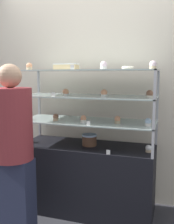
# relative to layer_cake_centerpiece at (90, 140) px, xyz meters

# --- Properties ---
(ground_plane) EXTENTS (20.00, 20.00, 0.00)m
(ground_plane) POSITION_rel_layer_cake_centerpiece_xyz_m (-0.03, -0.00, -0.80)
(ground_plane) COLOR #2D2D33
(back_wall) EXTENTS (8.00, 0.05, 2.60)m
(back_wall) POSITION_rel_layer_cake_centerpiece_xyz_m (-0.03, 0.41, 0.50)
(back_wall) COLOR beige
(back_wall) RESTS_ON ground_plane
(display_base) EXTENTS (1.43, 0.54, 0.74)m
(display_base) POSITION_rel_layer_cake_centerpiece_xyz_m (-0.03, -0.00, -0.43)
(display_base) COLOR black
(display_base) RESTS_ON ground_plane
(display_riser_lower) EXTENTS (1.43, 0.54, 0.27)m
(display_riser_lower) POSITION_rel_layer_cake_centerpiece_xyz_m (-0.03, -0.00, 0.19)
(display_riser_lower) COLOR #B7B7BC
(display_riser_lower) RESTS_ON display_base
(display_riser_middle) EXTENTS (1.43, 0.54, 0.27)m
(display_riser_middle) POSITION_rel_layer_cake_centerpiece_xyz_m (-0.03, -0.00, 0.46)
(display_riser_middle) COLOR #B7B7BC
(display_riser_middle) RESTS_ON display_riser_lower
(display_riser_upper) EXTENTS (1.43, 0.54, 0.27)m
(display_riser_upper) POSITION_rel_layer_cake_centerpiece_xyz_m (-0.03, -0.00, 0.72)
(display_riser_upper) COLOR #B7B7BC
(display_riser_upper) RESTS_ON display_riser_middle
(layer_cake_centerpiece) EXTENTS (0.16, 0.16, 0.12)m
(layer_cake_centerpiece) POSITION_rel_layer_cake_centerpiece_xyz_m (0.00, 0.00, 0.00)
(layer_cake_centerpiece) COLOR brown
(layer_cake_centerpiece) RESTS_ON display_base
(sheet_cake_frosted) EXTENTS (0.25, 0.13, 0.07)m
(sheet_cake_frosted) POSITION_rel_layer_cake_centerpiece_xyz_m (-0.27, 0.02, 0.77)
(sheet_cake_frosted) COLOR #DBBC84
(sheet_cake_frosted) RESTS_ON display_riser_upper
(cupcake_0) EXTENTS (0.06, 0.06, 0.07)m
(cupcake_0) POSITION_rel_layer_cake_centerpiece_xyz_m (-0.67, -0.09, -0.03)
(cupcake_0) COLOR beige
(cupcake_0) RESTS_ON display_base
(cupcake_1) EXTENTS (0.06, 0.06, 0.07)m
(cupcake_1) POSITION_rel_layer_cake_centerpiece_xyz_m (0.62, -0.06, -0.03)
(cupcake_1) COLOR #CCB28C
(cupcake_1) RESTS_ON display_base
(price_tag_0) EXTENTS (0.04, 0.00, 0.04)m
(price_tag_0) POSITION_rel_layer_cake_centerpiece_xyz_m (0.27, -0.25, -0.04)
(price_tag_0) COLOR white
(price_tag_0) RESTS_ON display_base
(cupcake_2) EXTENTS (0.06, 0.06, 0.08)m
(cupcake_2) POSITION_rel_layer_cake_centerpiece_xyz_m (-0.67, -0.14, 0.24)
(cupcake_2) COLOR beige
(cupcake_2) RESTS_ON display_riser_lower
(cupcake_3) EXTENTS (0.06, 0.06, 0.08)m
(cupcake_3) POSITION_rel_layer_cake_centerpiece_xyz_m (-0.34, -0.11, 0.24)
(cupcake_3) COLOR #CCB28C
(cupcake_3) RESTS_ON display_riser_lower
(cupcake_4) EXTENTS (0.06, 0.06, 0.08)m
(cupcake_4) POSITION_rel_layer_cake_centerpiece_xyz_m (-0.03, -0.12, 0.24)
(cupcake_4) COLOR white
(cupcake_4) RESTS_ON display_riser_lower
(cupcake_5) EXTENTS (0.06, 0.06, 0.08)m
(cupcake_5) POSITION_rel_layer_cake_centerpiece_xyz_m (0.31, -0.06, 0.24)
(cupcake_5) COLOR #CCB28C
(cupcake_5) RESTS_ON display_riser_lower
(cupcake_6) EXTENTS (0.06, 0.06, 0.08)m
(cupcake_6) POSITION_rel_layer_cake_centerpiece_xyz_m (0.61, -0.10, 0.24)
(cupcake_6) COLOR white
(cupcake_6) RESTS_ON display_riser_lower
(price_tag_1) EXTENTS (0.04, 0.00, 0.04)m
(price_tag_1) POSITION_rel_layer_cake_centerpiece_xyz_m (0.07, -0.25, 0.23)
(price_tag_1) COLOR white
(price_tag_1) RESTS_ON display_riser_lower
(cupcake_7) EXTENTS (0.07, 0.07, 0.07)m
(cupcake_7) POSITION_rel_layer_cake_centerpiece_xyz_m (-0.68, -0.07, 0.51)
(cupcake_7) COLOR beige
(cupcake_7) RESTS_ON display_riser_middle
(cupcake_8) EXTENTS (0.07, 0.07, 0.07)m
(cupcake_8) POSITION_rel_layer_cake_centerpiece_xyz_m (-0.23, -0.09, 0.51)
(cupcake_8) COLOR white
(cupcake_8) RESTS_ON display_riser_middle
(cupcake_9) EXTENTS (0.07, 0.07, 0.07)m
(cupcake_9) POSITION_rel_layer_cake_centerpiece_xyz_m (0.17, -0.08, 0.51)
(cupcake_9) COLOR white
(cupcake_9) RESTS_ON display_riser_middle
(cupcake_10) EXTENTS (0.07, 0.07, 0.07)m
(cupcake_10) POSITION_rel_layer_cake_centerpiece_xyz_m (0.62, -0.06, 0.51)
(cupcake_10) COLOR beige
(cupcake_10) RESTS_ON display_riser_middle
(price_tag_2) EXTENTS (0.04, 0.00, 0.04)m
(price_tag_2) POSITION_rel_layer_cake_centerpiece_xyz_m (-0.29, -0.25, 0.49)
(price_tag_2) COLOR white
(price_tag_2) RESTS_ON display_riser_middle
(cupcake_11) EXTENTS (0.07, 0.07, 0.08)m
(cupcake_11) POSITION_rel_layer_cake_centerpiece_xyz_m (-0.67, -0.05, 0.78)
(cupcake_11) COLOR #CCB28C
(cupcake_11) RESTS_ON display_riser_upper
(cupcake_12) EXTENTS (0.07, 0.07, 0.08)m
(cupcake_12) POSITION_rel_layer_cake_centerpiece_xyz_m (0.18, -0.11, 0.78)
(cupcake_12) COLOR white
(cupcake_12) RESTS_ON display_riser_upper
(cupcake_13) EXTENTS (0.07, 0.07, 0.08)m
(cupcake_13) POSITION_rel_layer_cake_centerpiece_xyz_m (0.64, -0.07, 0.78)
(cupcake_13) COLOR #CCB28C
(cupcake_13) RESTS_ON display_riser_upper
(price_tag_3) EXTENTS (0.04, 0.00, 0.04)m
(price_tag_3) POSITION_rel_layer_cake_centerpiece_xyz_m (-0.09, -0.25, 0.76)
(price_tag_3) COLOR white
(price_tag_3) RESTS_ON display_riser_upper
(donut_glazed) EXTENTS (0.12, 0.12, 0.03)m
(donut_glazed) POSITION_rel_layer_cake_centerpiece_xyz_m (0.40, -0.05, 0.75)
(donut_glazed) COLOR #EFE5CC
(donut_glazed) RESTS_ON display_riser_upper
(customer_figure) EXTENTS (0.37, 0.37, 1.58)m
(customer_figure) POSITION_rel_layer_cake_centerpiece_xyz_m (-0.52, -0.64, 0.04)
(customer_figure) COLOR #282D47
(customer_figure) RESTS_ON ground_plane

